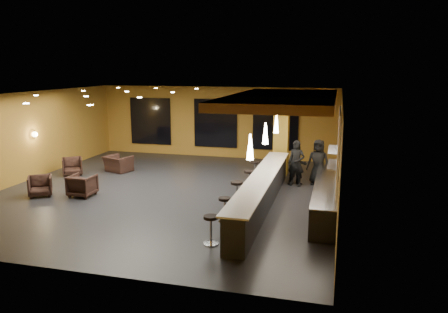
% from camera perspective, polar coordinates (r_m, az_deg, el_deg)
% --- Properties ---
extents(floor, '(12.00, 13.00, 0.10)m').
position_cam_1_polar(floor, '(16.16, -7.35, -4.67)').
color(floor, black).
rests_on(floor, ground).
extents(ceiling, '(12.00, 13.00, 0.10)m').
position_cam_1_polar(ceiling, '(15.54, -7.70, 8.17)').
color(ceiling, black).
extents(wall_back, '(12.00, 0.10, 3.50)m').
position_cam_1_polar(wall_back, '(21.89, -1.04, 4.53)').
color(wall_back, olive).
rests_on(wall_back, floor).
extents(wall_front, '(12.00, 0.10, 3.50)m').
position_cam_1_polar(wall_front, '(10.15, -21.61, -4.72)').
color(wall_front, olive).
rests_on(wall_front, floor).
extents(wall_left, '(0.10, 13.00, 3.50)m').
position_cam_1_polar(wall_left, '(18.87, -24.81, 2.30)').
color(wall_left, olive).
rests_on(wall_left, floor).
extents(wall_right, '(0.10, 13.00, 3.50)m').
position_cam_1_polar(wall_right, '(14.61, 15.04, 0.53)').
color(wall_right, olive).
rests_on(wall_right, floor).
extents(wood_soffit, '(3.60, 8.00, 0.28)m').
position_cam_1_polar(wood_soffit, '(15.51, 7.70, 7.46)').
color(wood_soffit, '#A0632E').
rests_on(wood_soffit, ceiling).
extents(window_left, '(2.20, 0.06, 2.40)m').
position_cam_1_polar(window_left, '(22.98, -9.57, 4.58)').
color(window_left, black).
rests_on(window_left, wall_back).
extents(window_center, '(2.20, 0.06, 2.40)m').
position_cam_1_polar(window_center, '(21.79, -1.12, 4.36)').
color(window_center, black).
rests_on(window_center, wall_back).
extents(window_right, '(2.20, 0.06, 2.40)m').
position_cam_1_polar(window_right, '(21.17, 6.74, 4.07)').
color(window_right, black).
rests_on(window_right, wall_back).
extents(tile_backsplash, '(0.06, 3.20, 2.40)m').
position_cam_1_polar(tile_backsplash, '(13.58, 14.72, 0.79)').
color(tile_backsplash, white).
rests_on(tile_backsplash, wall_right).
extents(bar_counter, '(0.60, 8.00, 1.00)m').
position_cam_1_polar(bar_counter, '(14.11, 4.95, -4.72)').
color(bar_counter, black).
rests_on(bar_counter, floor).
extents(bar_top, '(0.78, 8.10, 0.05)m').
position_cam_1_polar(bar_top, '(13.97, 4.99, -2.66)').
color(bar_top, silver).
rests_on(bar_top, bar_counter).
extents(prep_counter, '(0.70, 6.00, 0.86)m').
position_cam_1_polar(prep_counter, '(14.43, 13.17, -4.91)').
color(prep_counter, black).
rests_on(prep_counter, floor).
extents(prep_top, '(0.72, 6.00, 0.03)m').
position_cam_1_polar(prep_top, '(14.31, 13.26, -3.16)').
color(prep_top, silver).
rests_on(prep_top, prep_counter).
extents(wall_shelf_lower, '(0.30, 1.50, 0.03)m').
position_cam_1_polar(wall_shelf_lower, '(13.46, 14.03, -1.00)').
color(wall_shelf_lower, silver).
rests_on(wall_shelf_lower, wall_right).
extents(wall_shelf_upper, '(0.30, 1.50, 0.03)m').
position_cam_1_polar(wall_shelf_upper, '(13.37, 14.12, 0.88)').
color(wall_shelf_upper, silver).
rests_on(wall_shelf_upper, wall_right).
extents(column, '(0.60, 0.60, 3.50)m').
position_cam_1_polar(column, '(18.29, 7.50, 3.02)').
color(column, olive).
rests_on(column, floor).
extents(wall_sconce, '(0.22, 0.22, 0.22)m').
position_cam_1_polar(wall_sconce, '(19.14, -23.49, 2.68)').
color(wall_sconce, '#FFE5B2').
rests_on(wall_sconce, wall_left).
extents(pendant_0, '(0.20, 0.20, 0.70)m').
position_cam_1_polar(pendant_0, '(11.76, 3.44, 1.26)').
color(pendant_0, white).
rests_on(pendant_0, wood_soffit).
extents(pendant_1, '(0.20, 0.20, 0.70)m').
position_cam_1_polar(pendant_1, '(14.19, 5.43, 3.02)').
color(pendant_1, white).
rests_on(pendant_1, wood_soffit).
extents(pendant_2, '(0.20, 0.20, 0.70)m').
position_cam_1_polar(pendant_2, '(16.64, 6.84, 4.26)').
color(pendant_2, white).
rests_on(pendant_2, wood_soffit).
extents(staff_a, '(0.71, 0.55, 1.75)m').
position_cam_1_polar(staff_a, '(16.74, 9.42, -0.89)').
color(staff_a, black).
rests_on(staff_a, floor).
extents(staff_b, '(0.91, 0.82, 1.54)m').
position_cam_1_polar(staff_b, '(16.93, 9.57, -1.13)').
color(staff_b, black).
rests_on(staff_b, floor).
extents(staff_c, '(0.95, 0.71, 1.76)m').
position_cam_1_polar(staff_c, '(17.09, 12.20, -0.73)').
color(staff_c, black).
rests_on(staff_c, floor).
extents(armchair_a, '(1.08, 1.09, 0.72)m').
position_cam_1_polar(armchair_a, '(16.67, -22.89, -3.56)').
color(armchair_a, black).
rests_on(armchair_a, floor).
extents(armchair_b, '(0.82, 0.84, 0.76)m').
position_cam_1_polar(armchair_b, '(16.12, -18.01, -3.61)').
color(armchair_b, black).
rests_on(armchair_b, floor).
extents(armchair_c, '(1.10, 1.11, 0.73)m').
position_cam_1_polar(armchair_c, '(19.38, -19.19, -1.21)').
color(armchair_c, black).
rests_on(armchair_c, floor).
extents(armchair_d, '(1.29, 1.21, 0.68)m').
position_cam_1_polar(armchair_d, '(19.44, -13.66, -0.93)').
color(armchair_d, black).
rests_on(armchair_d, floor).
extents(bar_stool_0, '(0.39, 0.39, 0.77)m').
position_cam_1_polar(bar_stool_0, '(11.24, -1.73, -9.08)').
color(bar_stool_0, silver).
rests_on(bar_stool_0, floor).
extents(bar_stool_1, '(0.38, 0.38, 0.75)m').
position_cam_1_polar(bar_stool_1, '(12.76, 0.09, -6.56)').
color(bar_stool_1, silver).
rests_on(bar_stool_1, floor).
extents(bar_stool_2, '(0.41, 0.41, 0.82)m').
position_cam_1_polar(bar_stool_2, '(14.22, 1.66, -4.45)').
color(bar_stool_2, silver).
rests_on(bar_stool_2, floor).
extents(bar_stool_3, '(0.42, 0.42, 0.82)m').
position_cam_1_polar(bar_stool_3, '(15.72, 3.31, -2.88)').
color(bar_stool_3, silver).
rests_on(bar_stool_3, floor).
extents(bar_stool_4, '(0.38, 0.38, 0.76)m').
position_cam_1_polar(bar_stool_4, '(17.47, 4.09, -1.55)').
color(bar_stool_4, silver).
rests_on(bar_stool_4, floor).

